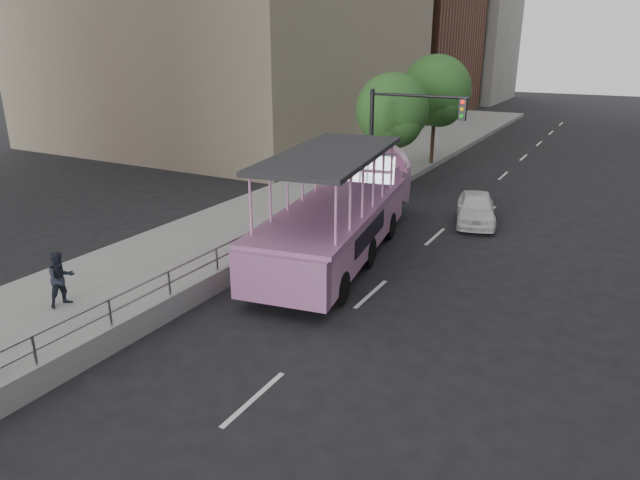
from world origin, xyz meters
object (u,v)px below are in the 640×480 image
(car, at_px, (476,208))
(duck_boat, at_px, (344,212))
(parking_sign, at_px, (330,191))
(street_tree_near, at_px, (393,113))
(traffic_signal, at_px, (397,131))
(street_tree_far, at_px, (437,93))
(pedestrian_mid, at_px, (61,279))

(car, bearing_deg, duck_boat, -137.26)
(parking_sign, relative_size, street_tree_near, 0.42)
(parking_sign, bearing_deg, car, 36.53)
(duck_boat, height_order, traffic_signal, traffic_signal)
(traffic_signal, height_order, street_tree_far, street_tree_far)
(pedestrian_mid, xyz_separation_m, traffic_signal, (4.06, 13.79, 2.43))
(street_tree_near, bearing_deg, traffic_signal, -65.02)
(traffic_signal, bearing_deg, parking_sign, -109.67)
(duck_boat, height_order, parking_sign, duck_boat)
(pedestrian_mid, relative_size, street_tree_near, 0.27)
(street_tree_far, bearing_deg, car, -62.17)
(pedestrian_mid, relative_size, parking_sign, 0.63)
(parking_sign, distance_m, traffic_signal, 4.30)
(traffic_signal, bearing_deg, car, -0.06)
(car, relative_size, pedestrian_mid, 2.45)
(parking_sign, bearing_deg, street_tree_near, 92.48)
(pedestrian_mid, xyz_separation_m, street_tree_far, (2.66, 23.22, 3.24))
(car, height_order, traffic_signal, traffic_signal)
(duck_boat, distance_m, car, 6.41)
(street_tree_far, bearing_deg, parking_sign, -89.54)
(parking_sign, height_order, street_tree_far, street_tree_far)
(car, height_order, parking_sign, parking_sign)
(pedestrian_mid, bearing_deg, traffic_signal, -4.90)
(parking_sign, relative_size, street_tree_far, 0.38)
(car, xyz_separation_m, street_tree_far, (-4.98, 9.43, 3.67))
(parking_sign, xyz_separation_m, traffic_signal, (1.29, 3.62, 1.95))
(duck_boat, relative_size, car, 3.12)
(duck_boat, distance_m, parking_sign, 2.38)
(parking_sign, bearing_deg, street_tree_far, 90.46)
(duck_boat, xyz_separation_m, traffic_signal, (-0.25, 5.42, 2.09))
(traffic_signal, bearing_deg, street_tree_far, 98.43)
(street_tree_far, bearing_deg, street_tree_near, -91.91)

